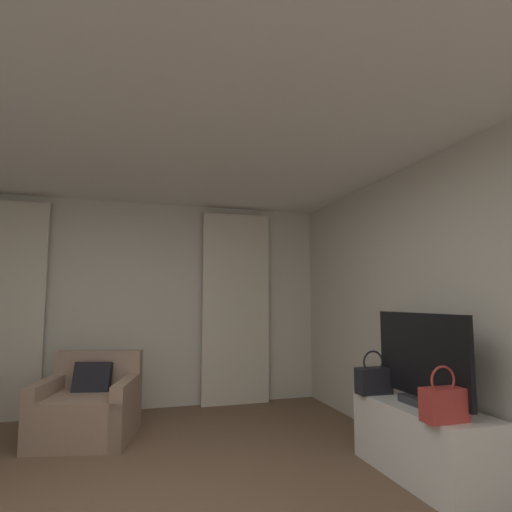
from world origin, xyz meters
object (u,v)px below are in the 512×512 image
armchair (88,409)px  handbag_secondary (444,403)px  tv_console (423,441)px  handbag_primary (374,380)px  tv_flatscreen (421,361)px

armchair → handbag_secondary: bearing=-41.9°
tv_console → handbag_primary: handbag_primary is taller
armchair → handbag_secondary: (2.39, -2.14, 0.38)m
tv_console → tv_flatscreen: (-0.00, -0.01, 0.60)m
tv_console → tv_flatscreen: 0.60m
tv_console → handbag_primary: 0.61m
tv_console → handbag_primary: size_ratio=3.24×
handbag_primary → handbag_secondary: bearing=-90.9°
tv_console → tv_flatscreen: size_ratio=1.16×
tv_flatscreen → tv_console: bearing=90.0°
tv_flatscreen → handbag_primary: bearing=107.0°
handbag_primary → tv_flatscreen: bearing=-73.0°
handbag_primary → tv_console: bearing=-72.4°
tv_flatscreen → handbag_primary: tv_flatscreen is taller
tv_console → handbag_secondary: (-0.15, -0.42, 0.39)m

